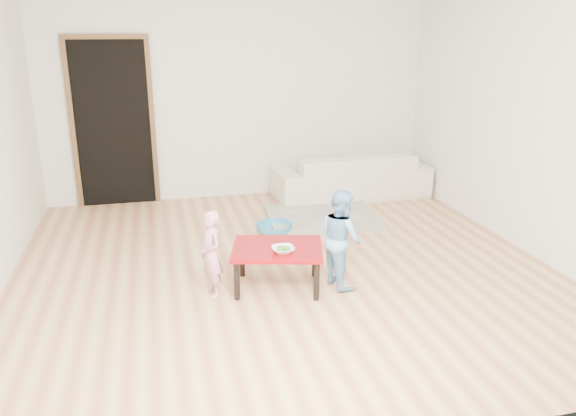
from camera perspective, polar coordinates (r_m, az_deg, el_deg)
name	(u,v)px	position (r m, az deg, el deg)	size (l,w,h in m)	color
floor	(283,266)	(5.41, -0.50, -5.92)	(5.00, 5.00, 0.01)	#B8734F
back_wall	(239,98)	(7.46, -4.98, 11.02)	(5.00, 0.02, 2.60)	white
right_wall	(529,121)	(6.10, 23.25, 8.11)	(0.02, 5.00, 2.60)	white
doorway	(113,125)	(7.41, -17.33, 8.09)	(1.02, 0.08, 2.11)	brown
sofa	(351,175)	(7.56, 6.39, 3.34)	(2.04, 0.80, 0.60)	white
cushion	(322,169)	(7.23, 3.49, 3.98)	(0.42, 0.38, 0.11)	orange
red_table	(278,267)	(4.92, -1.07, -6.04)	(0.77, 0.57, 0.38)	maroon
bowl	(283,250)	(4.72, -0.49, -4.26)	(0.19, 0.19, 0.05)	white
broccoli	(283,249)	(4.72, -0.49, -4.21)	(0.12, 0.12, 0.06)	#2D5919
child_pink	(211,254)	(4.76, -7.82, -4.66)	(0.27, 0.18, 0.75)	#DD6588
child_blue	(341,238)	(4.91, 5.42, -3.06)	(0.42, 0.33, 0.87)	#64AEE8
basin	(274,229)	(6.19, -1.44, -2.16)	(0.40, 0.40, 0.13)	teal
blanket	(321,217)	(6.70, 3.40, -0.87)	(1.26, 1.05, 0.06)	#BBB3A5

